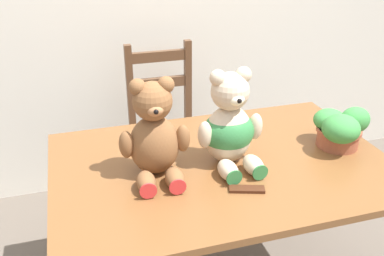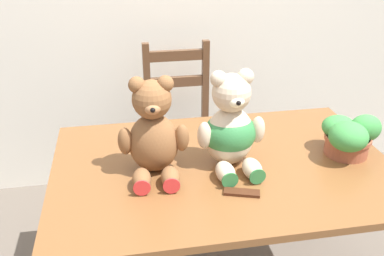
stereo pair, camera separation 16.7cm
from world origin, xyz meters
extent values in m
cube|color=brown|center=(0.00, 0.46, 0.74)|extent=(1.39, 0.93, 0.03)
cube|color=brown|center=(-0.64, 0.88, 0.36)|extent=(0.06, 0.06, 0.72)
cube|color=brown|center=(0.64, 0.88, 0.36)|extent=(0.06, 0.06, 0.72)
cube|color=brown|center=(-0.06, 1.21, 0.46)|extent=(0.39, 0.42, 0.03)
cube|color=brown|center=(0.12, 1.02, 0.22)|extent=(0.04, 0.04, 0.45)
cube|color=brown|center=(-0.23, 1.02, 0.22)|extent=(0.04, 0.04, 0.45)
cube|color=brown|center=(0.12, 1.40, 0.51)|extent=(0.04, 0.04, 1.02)
cube|color=brown|center=(-0.23, 1.40, 0.51)|extent=(0.04, 0.04, 1.02)
cube|color=brown|center=(-0.06, 1.40, 0.94)|extent=(0.31, 0.03, 0.06)
cube|color=brown|center=(-0.06, 1.40, 0.78)|extent=(0.31, 0.03, 0.06)
ellipsoid|color=brown|center=(-0.28, 0.47, 0.87)|extent=(0.20, 0.18, 0.24)
sphere|color=brown|center=(-0.28, 0.47, 1.05)|extent=(0.15, 0.15, 0.15)
sphere|color=brown|center=(-0.23, 0.47, 1.11)|extent=(0.06, 0.06, 0.06)
sphere|color=brown|center=(-0.33, 0.48, 1.11)|extent=(0.06, 0.06, 0.06)
ellipsoid|color=#B2794C|center=(-0.28, 0.42, 1.04)|extent=(0.07, 0.06, 0.05)
sphere|color=black|center=(-0.29, 0.39, 1.05)|extent=(0.02, 0.02, 0.02)
ellipsoid|color=brown|center=(-0.17, 0.45, 0.90)|extent=(0.06, 0.06, 0.11)
ellipsoid|color=brown|center=(-0.39, 0.46, 0.90)|extent=(0.06, 0.06, 0.11)
ellipsoid|color=brown|center=(-0.23, 0.35, 0.79)|extent=(0.08, 0.12, 0.07)
cylinder|color=red|center=(-0.24, 0.29, 0.79)|extent=(0.06, 0.01, 0.06)
ellipsoid|color=brown|center=(-0.34, 0.35, 0.79)|extent=(0.08, 0.12, 0.07)
cylinder|color=red|center=(-0.34, 0.30, 0.79)|extent=(0.06, 0.01, 0.06)
ellipsoid|color=beige|center=(0.02, 0.47, 0.87)|extent=(0.21, 0.18, 0.24)
sphere|color=beige|center=(0.02, 0.47, 1.06)|extent=(0.15, 0.15, 0.15)
sphere|color=beige|center=(0.08, 0.48, 1.12)|extent=(0.06, 0.06, 0.06)
sphere|color=beige|center=(-0.03, 0.47, 1.12)|extent=(0.06, 0.06, 0.06)
ellipsoid|color=white|center=(0.03, 0.42, 1.05)|extent=(0.07, 0.06, 0.05)
sphere|color=black|center=(0.03, 0.39, 1.05)|extent=(0.02, 0.02, 0.02)
ellipsoid|color=beige|center=(0.14, 0.46, 0.90)|extent=(0.06, 0.06, 0.11)
ellipsoid|color=beige|center=(-0.08, 0.45, 0.90)|extent=(0.06, 0.06, 0.11)
ellipsoid|color=beige|center=(0.09, 0.35, 0.79)|extent=(0.08, 0.13, 0.07)
cylinder|color=#337F42|center=(0.09, 0.29, 0.79)|extent=(0.06, 0.01, 0.06)
ellipsoid|color=beige|center=(-0.02, 0.34, 0.79)|extent=(0.08, 0.13, 0.07)
cylinder|color=#337F42|center=(-0.02, 0.29, 0.79)|extent=(0.06, 0.01, 0.06)
ellipsoid|color=#337F42|center=(0.02, 0.47, 0.88)|extent=(0.22, 0.20, 0.18)
cylinder|color=#9E5138|center=(0.54, 0.45, 0.79)|extent=(0.18, 0.18, 0.08)
cylinder|color=#9E5138|center=(0.54, 0.45, 0.83)|extent=(0.19, 0.19, 0.02)
ellipsoid|color=#3D8E42|center=(0.61, 0.45, 0.87)|extent=(0.14, 0.11, 0.12)
ellipsoid|color=#3D8E42|center=(0.51, 0.50, 0.86)|extent=(0.14, 0.14, 0.09)
ellipsoid|color=#3D8E42|center=(0.50, 0.40, 0.86)|extent=(0.16, 0.16, 0.12)
cube|color=#472314|center=(0.02, 0.25, 0.76)|extent=(0.14, 0.08, 0.01)
camera|label=1|loc=(-0.55, -0.96, 1.66)|focal=40.00mm
camera|label=2|loc=(-0.39, -1.00, 1.66)|focal=40.00mm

